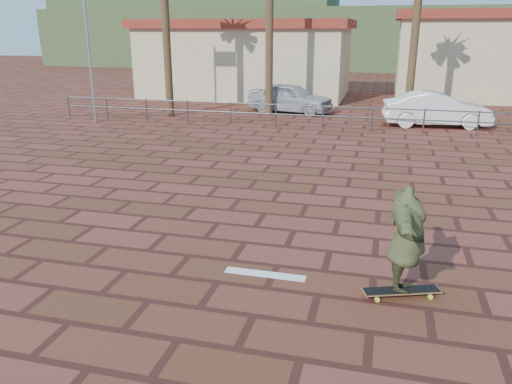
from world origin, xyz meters
TOP-DOWN VIEW (x-y plane):
  - ground at (0.00, 0.00)m, footprint 120.00×120.00m
  - paint_stripe at (0.70, -1.20)m, footprint 1.40×0.22m
  - guardrail at (0.00, 12.00)m, footprint 24.06×0.06m
  - flagpole at (-9.87, 11.00)m, footprint 1.30×0.10m
  - building_west at (-6.00, 22.00)m, footprint 12.60×7.60m
  - building_east at (8.00, 24.00)m, footprint 10.60×6.60m
  - hill_front at (0.00, 50.00)m, footprint 70.00×18.00m
  - hill_back at (-22.00, 56.00)m, footprint 35.00×14.00m
  - longboard at (2.94, -1.39)m, footprint 1.25×0.67m
  - skateboarder at (2.94, -1.39)m, footprint 0.62×2.10m
  - car_silver at (-2.14, 16.00)m, footprint 4.55×2.65m
  - car_white at (4.59, 13.85)m, footprint 4.54×2.05m

SIDE VIEW (x-z plane):
  - ground at x=0.00m, z-range 0.00..0.00m
  - paint_stripe at x=0.70m, z-range 0.00..0.01m
  - longboard at x=2.94m, z-range 0.04..0.16m
  - guardrail at x=0.00m, z-range 0.18..1.18m
  - car_white at x=4.59m, z-range 0.00..1.44m
  - car_silver at x=-2.14m, z-range 0.00..1.45m
  - skateboarder at x=2.94m, z-range 0.12..1.82m
  - building_west at x=-6.00m, z-range 0.03..4.53m
  - building_east at x=8.00m, z-range 0.04..5.04m
  - hill_front at x=0.00m, z-range 0.00..6.00m
  - hill_back at x=-22.00m, z-range 0.00..8.00m
  - flagpole at x=-9.87m, z-range 0.64..8.64m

